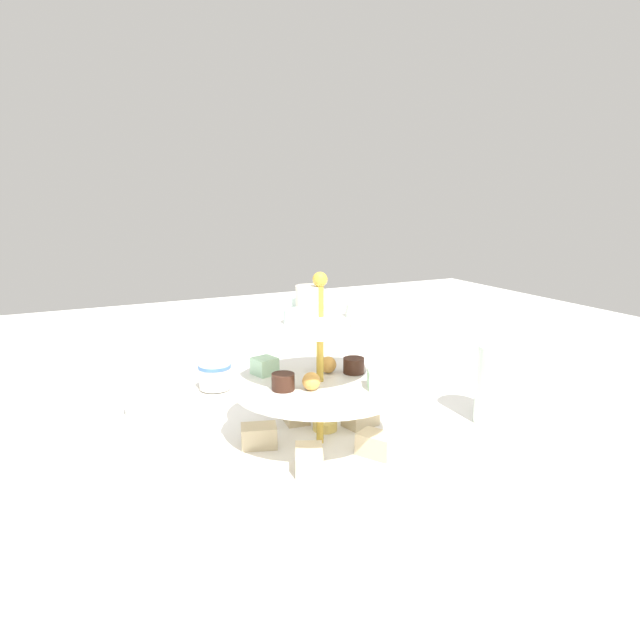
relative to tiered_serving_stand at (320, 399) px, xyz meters
The scene contains 8 objects.
ground_plane 0.07m from the tiered_serving_stand, behind, with size 2.40×2.40×0.00m, color white.
tiered_serving_stand is the anchor object (origin of this frame).
water_glass_tall_right 0.29m from the tiered_serving_stand, 97.09° to the right, with size 0.07×0.07×0.12m, color silver.
water_glass_short_left 0.29m from the tiered_serving_stand, 43.01° to the left, with size 0.06×0.06×0.07m, color silver.
teacup_with_saucer 0.31m from the tiered_serving_stand, 11.92° to the left, with size 0.09×0.09×0.05m.
butter_knife_left 0.35m from the tiered_serving_stand, behind, with size 0.17×0.01×0.00m, color silver.
butter_knife_right 0.35m from the tiered_serving_stand, 34.00° to the right, with size 0.17×0.01×0.00m, color silver.
water_glass_mid_back 0.26m from the tiered_serving_stand, 100.34° to the left, with size 0.06×0.06×0.10m, color silver.
Camera 1 is at (-0.67, 0.33, 0.35)m, focal length 32.49 mm.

